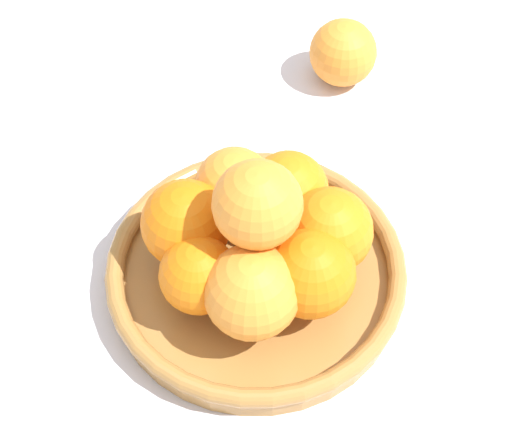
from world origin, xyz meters
name	(u,v)px	position (x,y,z in m)	size (l,w,h in m)	color
ground_plane	(256,284)	(0.00, 0.00, 0.00)	(4.00, 4.00, 0.00)	silver
fruit_bowl	(256,273)	(0.00, 0.00, 0.02)	(0.26, 0.26, 0.03)	#A57238
orange_pile	(259,235)	(0.00, 0.00, 0.08)	(0.19, 0.19, 0.13)	orange
stray_orange	(343,53)	(-0.26, 0.12, 0.04)	(0.07, 0.07, 0.07)	orange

